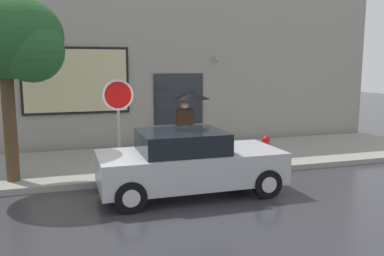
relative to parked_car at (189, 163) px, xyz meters
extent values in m
plane|color=#333338|center=(-0.92, 0.02, -0.71)|extent=(60.00, 60.00, 0.00)
cube|color=gray|center=(-0.92, 3.02, -0.63)|extent=(20.00, 4.00, 0.15)
cube|color=#9E998E|center=(-0.92, 5.52, 2.79)|extent=(20.00, 0.40, 7.00)
cube|color=black|center=(-2.19, 5.29, 1.68)|extent=(3.41, 0.06, 2.18)
cube|color=beige|center=(-2.19, 5.26, 1.68)|extent=(3.25, 0.03, 2.02)
cube|color=#262B33|center=(1.27, 5.30, 0.99)|extent=(1.80, 0.04, 1.80)
cone|color=#99999E|center=(2.67, 5.17, 2.39)|extent=(0.22, 0.24, 0.24)
cube|color=#B7BABF|center=(0.04, 0.00, -0.09)|extent=(4.08, 1.79, 0.71)
cube|color=black|center=(-0.16, 0.00, 0.49)|extent=(1.84, 1.58, 0.47)
cylinder|color=black|center=(1.53, 0.82, -0.39)|extent=(0.64, 0.22, 0.64)
cylinder|color=silver|center=(1.53, 0.82, -0.39)|extent=(0.35, 0.24, 0.35)
cylinder|color=black|center=(1.53, -0.82, -0.39)|extent=(0.64, 0.22, 0.64)
cylinder|color=silver|center=(1.53, -0.82, -0.39)|extent=(0.35, 0.24, 0.35)
cylinder|color=black|center=(-1.45, 0.82, -0.39)|extent=(0.64, 0.22, 0.64)
cylinder|color=silver|center=(-1.45, 0.82, -0.39)|extent=(0.35, 0.24, 0.35)
cylinder|color=black|center=(-1.45, -0.82, -0.39)|extent=(0.64, 0.22, 0.64)
cylinder|color=silver|center=(-1.45, -0.82, -0.39)|extent=(0.35, 0.24, 0.35)
cylinder|color=red|center=(2.93, 1.88, -0.26)|extent=(0.22, 0.22, 0.59)
sphere|color=#AD1814|center=(2.93, 1.88, 0.03)|extent=(0.23, 0.23, 0.23)
cylinder|color=#AD1814|center=(2.93, 1.72, -0.23)|extent=(0.09, 0.12, 0.09)
cylinder|color=#AD1814|center=(2.93, 2.04, -0.23)|extent=(0.09, 0.12, 0.09)
cylinder|color=red|center=(2.93, 1.88, -0.53)|extent=(0.30, 0.30, 0.06)
cylinder|color=black|center=(0.66, 2.89, -0.13)|extent=(0.14, 0.14, 0.85)
cylinder|color=black|center=(0.88, 2.89, -0.13)|extent=(0.14, 0.14, 0.85)
cube|color=black|center=(0.77, 2.89, 0.59)|extent=(0.49, 0.22, 0.60)
sphere|color=tan|center=(0.77, 2.89, 1.01)|extent=(0.23, 0.23, 0.23)
cylinder|color=#4C4C51|center=(0.99, 2.89, 0.84)|extent=(0.02, 0.02, 0.90)
cone|color=black|center=(0.99, 2.89, 1.30)|extent=(1.09, 1.09, 0.22)
cylinder|color=#4C3823|center=(-3.84, 1.76, 0.77)|extent=(0.30, 0.30, 2.66)
ellipsoid|color=#235628|center=(-3.84, 1.76, 2.83)|extent=(2.63, 2.24, 1.98)
sphere|color=#235628|center=(-3.25, 1.43, 2.50)|extent=(1.45, 1.45, 1.45)
cylinder|color=gray|center=(-1.33, 1.65, 0.62)|extent=(0.07, 0.07, 2.35)
cylinder|color=white|center=(-1.33, 1.61, 1.44)|extent=(0.76, 0.02, 0.76)
cylinder|color=red|center=(-1.33, 1.59, 1.44)|extent=(0.66, 0.02, 0.66)
camera|label=1|loc=(-2.62, -8.45, 2.15)|focal=37.79mm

